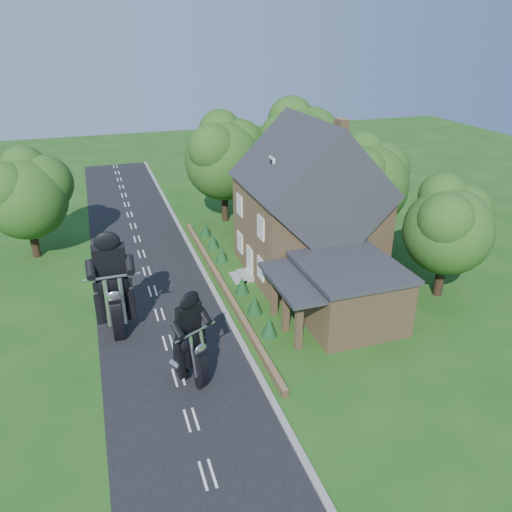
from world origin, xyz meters
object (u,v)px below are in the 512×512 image
object	(u,v)px
garden_wall	(223,285)
house	(308,209)
motorcycle_follow	(117,318)
motorcycle_lead	(192,369)
annex	(346,292)

from	to	relation	value
garden_wall	house	world-z (taller)	house
house	motorcycle_follow	xyz separation A→B (m)	(-12.87, -4.12, -3.45)
garden_wall	motorcycle_lead	world-z (taller)	motorcycle_lead
garden_wall	annex	world-z (taller)	annex
house	motorcycle_lead	world-z (taller)	house
motorcycle_lead	motorcycle_follow	size ratio (longest dim) A/B	0.81
house	motorcycle_lead	distance (m)	14.21
house	motorcycle_lead	bearing A→B (deg)	-136.25
house	motorcycle_follow	size ratio (longest dim) A/B	5.34
garden_wall	motorcycle_follow	xyz separation A→B (m)	(-6.68, -3.12, 0.69)
motorcycle_lead	motorcycle_follow	world-z (taller)	motorcycle_follow
annex	motorcycle_follow	world-z (taller)	annex
house	motorcycle_follow	distance (m)	13.95
annex	motorcycle_lead	world-z (taller)	annex
garden_wall	motorcycle_follow	size ratio (longest dim) A/B	11.46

